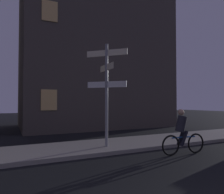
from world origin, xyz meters
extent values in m
cube|color=gray|center=(0.00, 6.36, 0.07)|extent=(40.00, 2.55, 0.14)
cylinder|color=gray|center=(1.26, 5.95, 2.15)|extent=(0.12, 0.12, 4.01)
cube|color=beige|center=(1.26, 5.95, 3.80)|extent=(1.22, 1.22, 0.24)
cube|color=beige|center=(1.26, 5.95, 3.23)|extent=(0.03, 1.18, 0.24)
cube|color=white|center=(1.26, 5.95, 2.56)|extent=(1.17, 1.17, 0.24)
torus|color=black|center=(3.97, 4.03, 0.36)|extent=(0.72, 0.12, 0.72)
torus|color=black|center=(2.87, 4.13, 0.36)|extent=(0.72, 0.12, 0.72)
cylinder|color=#1959A5|center=(3.42, 4.08, 0.61)|extent=(1.00, 0.13, 0.04)
cylinder|color=#26262D|center=(3.32, 4.09, 1.08)|extent=(0.48, 0.36, 0.61)
sphere|color=tan|center=(3.32, 4.09, 1.50)|extent=(0.22, 0.22, 0.22)
cylinder|color=black|center=(3.38, 4.18, 0.58)|extent=(0.35, 0.15, 0.55)
cylinder|color=black|center=(3.36, 4.00, 0.58)|extent=(0.35, 0.15, 0.55)
cube|color=#4C443D|center=(4.05, 14.32, 9.27)|extent=(11.04, 6.74, 18.54)
cube|color=#F2C672|center=(-0.09, 10.92, 2.00)|extent=(0.90, 0.06, 1.20)
cube|color=#F2C672|center=(-0.09, 10.92, 7.18)|extent=(0.90, 0.06, 1.20)
camera|label=1|loc=(-2.21, -1.57, 1.84)|focal=33.92mm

